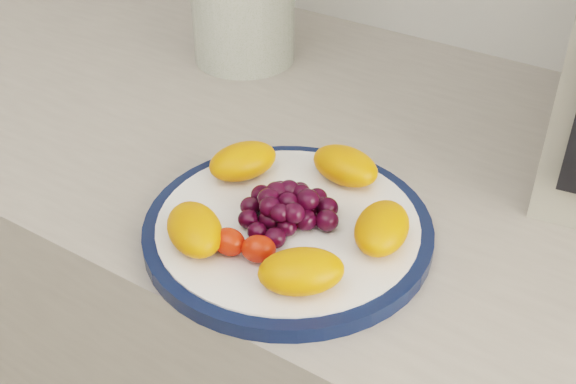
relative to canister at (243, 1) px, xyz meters
The scene contains 4 objects.
plate_rim 0.39m from the canister, 48.28° to the right, with size 0.26×0.26×0.01m, color #0A1535.
plate_face 0.39m from the canister, 48.28° to the right, with size 0.24×0.24×0.02m, color white.
canister is the anchor object (origin of this frame).
fruit_plate 0.39m from the canister, 48.14° to the right, with size 0.23×0.22×0.03m.
Camera 1 is at (0.33, 0.59, 1.32)m, focal length 45.00 mm.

